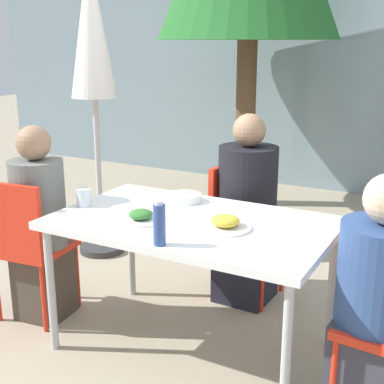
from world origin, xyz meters
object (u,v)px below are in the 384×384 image
drinking_cup (84,197)px  salad_bowl (184,198)px  chair_left (25,239)px  bottle (159,224)px  person_left (40,229)px  person_right (378,309)px  chair_far (239,219)px  closed_umbrella (92,40)px  person_far (247,216)px

drinking_cup → salad_bowl: bearing=37.4°
chair_left → bottle: bottle is taller
person_left → person_right: (1.94, 0.02, -0.04)m
person_left → chair_left: bearing=-122.0°
chair_left → salad_bowl: size_ratio=4.47×
chair_far → person_right: bearing=53.1°
closed_umbrella → bottle: size_ratio=10.81×
person_left → bottle: (1.01, -0.27, 0.28)m
bottle → salad_bowl: (-0.24, 0.65, -0.08)m
closed_umbrella → drinking_cup: (0.67, -0.97, -0.85)m
person_left → chair_far: 1.25m
chair_left → person_far: (1.03, 0.88, 0.05)m
chair_far → person_far: person_far is taller
closed_umbrella → salad_bowl: size_ratio=11.55×
salad_bowl → bottle: bearing=-70.0°
closed_umbrella → salad_bowl: (1.12, -0.63, -0.88)m
person_left → drinking_cup: person_left is taller
chair_far → person_far: (0.08, -0.05, 0.05)m
person_right → salad_bowl: size_ratio=5.72×
person_far → bottle: person_far is taller
person_left → drinking_cup: (0.32, 0.03, 0.23)m
chair_left → person_right: (1.98, 0.11, 0.00)m
person_far → salad_bowl: size_ratio=6.21×
chair_left → person_left: size_ratio=0.74×
chair_far → salad_bowl: bearing=-14.6°
person_left → closed_umbrella: (-0.35, 1.01, 1.09)m
person_right → salad_bowl: person_right is taller
person_right → salad_bowl: 1.24m
person_right → closed_umbrella: (-2.29, 0.98, 1.13)m
person_far → closed_umbrella: closed_umbrella is taller
person_left → person_far: bearing=32.2°
chair_left → person_right: bearing=-3.3°
chair_left → drinking_cup: bearing=11.2°
person_left → drinking_cup: 0.40m
person_right → drinking_cup: 1.64m
chair_left → drinking_cup: 0.47m
drinking_cup → chair_left: bearing=-162.4°
chair_left → salad_bowl: 0.97m
person_left → chair_far: person_left is taller
person_left → person_far: person_far is taller
closed_umbrella → chair_far: bearing=-7.1°
chair_left → person_right: 1.98m
person_right → bottle: size_ratio=5.35×
person_far → salad_bowl: person_far is taller
bottle → person_left: bearing=164.8°
chair_far → salad_bowl: 0.55m
chair_left → chair_far: same height
chair_left → bottle: size_ratio=4.18×
bottle → drinking_cup: 0.75m
chair_left → person_far: bearing=33.9°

